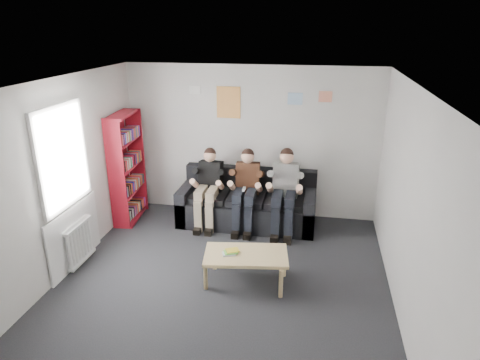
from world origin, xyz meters
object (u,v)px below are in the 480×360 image
(person_middle, at_px, (246,190))
(sofa, at_px, (248,205))
(person_right, at_px, (285,192))
(bookshelf, at_px, (127,168))
(coffee_table, at_px, (246,257))
(person_left, at_px, (208,188))

(person_middle, bearing_deg, sofa, 85.97)
(sofa, xyz_separation_m, person_right, (0.66, -0.21, 0.38))
(bookshelf, distance_m, coffee_table, 2.96)
(coffee_table, distance_m, person_left, 1.95)
(coffee_table, height_order, person_left, person_left)
(sofa, distance_m, person_middle, 0.42)
(bookshelf, xyz_separation_m, person_middle, (2.10, 0.03, -0.28))
(sofa, xyz_separation_m, bookshelf, (-2.10, -0.24, 0.64))
(person_left, distance_m, person_right, 1.32)
(sofa, bearing_deg, coffee_table, -81.14)
(bookshelf, relative_size, person_right, 1.37)
(coffee_table, bearing_deg, sofa, 98.86)
(coffee_table, distance_m, person_right, 1.74)
(sofa, distance_m, person_right, 0.79)
(person_middle, height_order, person_right, person_right)
(sofa, distance_m, bookshelf, 2.21)
(coffee_table, height_order, person_middle, person_middle)
(bookshelf, height_order, person_left, bookshelf)
(sofa, relative_size, bookshelf, 1.22)
(coffee_table, xyz_separation_m, person_left, (-0.95, 1.68, 0.29))
(sofa, xyz_separation_m, person_middle, (-0.00, -0.21, 0.36))
(bookshelf, bearing_deg, sofa, 0.84)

